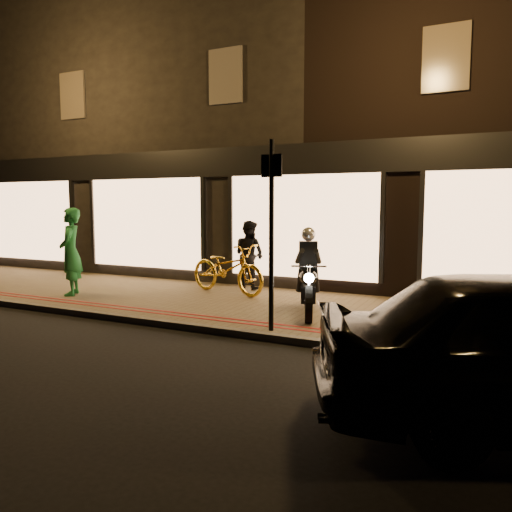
{
  "coord_description": "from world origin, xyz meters",
  "views": [
    {
      "loc": [
        4.1,
        -6.87,
        2.13
      ],
      "look_at": [
        -0.22,
        1.98,
        1.1
      ],
      "focal_mm": 35.0,
      "sensor_mm": 36.0,
      "label": 1
    }
  ],
  "objects_px": {
    "bicycle_gold": "(227,269)",
    "person_green": "(71,252)",
    "sign_post": "(271,225)",
    "motorcycle": "(308,281)"
  },
  "relations": [
    {
      "from": "person_green",
      "to": "bicycle_gold",
      "type": "bearing_deg",
      "value": 83.86
    },
    {
      "from": "motorcycle",
      "to": "person_green",
      "type": "relative_size",
      "value": 0.96
    },
    {
      "from": "bicycle_gold",
      "to": "person_green",
      "type": "relative_size",
      "value": 1.11
    },
    {
      "from": "bicycle_gold",
      "to": "person_green",
      "type": "xyz_separation_m",
      "value": [
        -3.01,
        -1.68,
        0.4
      ]
    },
    {
      "from": "motorcycle",
      "to": "bicycle_gold",
      "type": "relative_size",
      "value": 0.86
    },
    {
      "from": "motorcycle",
      "to": "bicycle_gold",
      "type": "height_order",
      "value": "motorcycle"
    },
    {
      "from": "sign_post",
      "to": "person_green",
      "type": "height_order",
      "value": "sign_post"
    },
    {
      "from": "sign_post",
      "to": "person_green",
      "type": "relative_size",
      "value": 1.56
    },
    {
      "from": "bicycle_gold",
      "to": "person_green",
      "type": "distance_m",
      "value": 3.47
    },
    {
      "from": "sign_post",
      "to": "person_green",
      "type": "xyz_separation_m",
      "value": [
        -5.26,
        0.91,
        -0.71
      ]
    }
  ]
}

